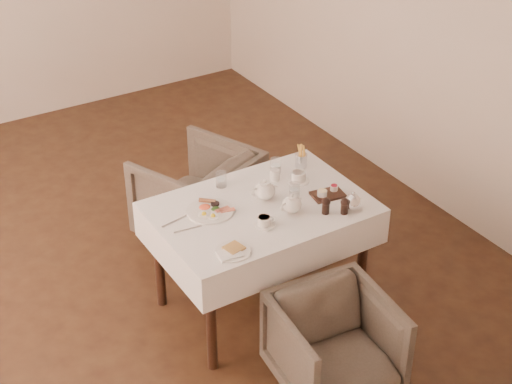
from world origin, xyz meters
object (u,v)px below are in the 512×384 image
object	(u,v)px
table	(261,222)
armchair_near	(335,345)
breakfast_plate	(210,210)
armchair_far	(198,195)
teapot_centre	(265,189)

from	to	relation	value
table	armchair_near	bearing A→B (deg)	-91.55
table	breakfast_plate	world-z (taller)	breakfast_plate
armchair_near	breakfast_plate	xyz separation A→B (m)	(-0.27, 0.92, 0.47)
armchair_far	teapot_centre	xyz separation A→B (m)	(0.03, -0.85, 0.49)
armchair_far	breakfast_plate	distance (m)	0.96
armchair_near	armchair_far	distance (m)	1.72
armchair_near	breakfast_plate	world-z (taller)	breakfast_plate
breakfast_plate	table	bearing A→B (deg)	-43.06
armchair_far	teapot_centre	world-z (taller)	teapot_centre
armchair_near	teapot_centre	xyz separation A→B (m)	(0.09, 0.87, 0.53)
table	armchair_far	size ratio (longest dim) A/B	1.73
table	breakfast_plate	distance (m)	0.33
armchair_near	breakfast_plate	bearing A→B (deg)	112.03
armchair_near	armchair_far	xyz separation A→B (m)	(0.06, 1.72, 0.05)
table	breakfast_plate	bearing A→B (deg)	159.08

